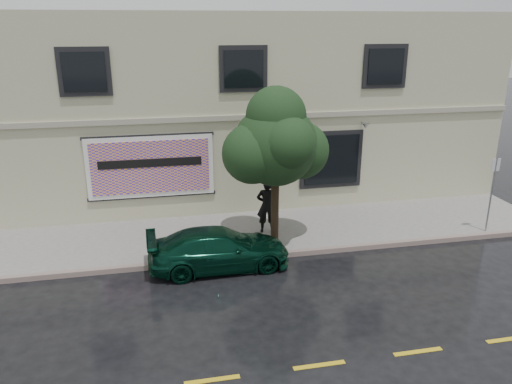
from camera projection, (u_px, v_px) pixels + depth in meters
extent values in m
plane|color=black|center=(278.00, 283.00, 13.43)|extent=(90.00, 90.00, 0.00)
cube|color=#9F9B96|center=(254.00, 233.00, 16.42)|extent=(20.00, 3.50, 0.15)
cube|color=gray|center=(266.00, 256.00, 14.80)|extent=(20.00, 0.18, 0.16)
cube|color=gold|center=(319.00, 365.00, 10.19)|extent=(19.00, 0.12, 0.01)
cube|color=#BBB896|center=(226.00, 102.00, 20.65)|extent=(20.00, 8.00, 7.00)
cube|color=#9E9984|center=(244.00, 117.00, 16.87)|extent=(20.00, 0.12, 0.18)
cube|color=black|center=(331.00, 159.00, 18.01)|extent=(2.30, 0.10, 2.10)
cube|color=black|center=(332.00, 160.00, 17.96)|extent=(2.00, 0.05, 1.80)
cube|color=black|center=(84.00, 72.00, 15.34)|extent=(1.30, 0.05, 1.20)
cube|color=black|center=(244.00, 69.00, 16.30)|extent=(1.30, 0.05, 1.20)
cube|color=black|center=(386.00, 66.00, 17.25)|extent=(1.30, 0.05, 1.20)
cube|color=white|center=(151.00, 167.00, 16.73)|extent=(4.20, 0.06, 2.10)
cube|color=#F8A137|center=(151.00, 167.00, 16.69)|extent=(3.90, 0.04, 1.80)
cube|color=black|center=(153.00, 196.00, 17.10)|extent=(4.30, 0.10, 0.10)
cube|color=black|center=(148.00, 136.00, 16.42)|extent=(4.30, 0.10, 0.10)
cube|color=black|center=(150.00, 163.00, 16.62)|extent=(3.40, 0.02, 0.28)
imported|color=#072E1F|center=(219.00, 249.00, 14.09)|extent=(4.02, 1.85, 1.16)
imported|color=black|center=(267.00, 206.00, 16.03)|extent=(0.73, 0.54, 1.81)
imported|color=black|center=(267.00, 169.00, 15.64)|extent=(1.04, 1.04, 0.64)
cylinder|color=#332616|center=(275.00, 210.00, 15.15)|extent=(0.24, 0.24, 2.20)
sphere|color=black|center=(276.00, 145.00, 14.50)|extent=(2.43, 2.43, 2.43)
cylinder|color=silver|center=(197.00, 254.00, 14.66)|extent=(0.34, 0.34, 0.09)
cylinder|color=silver|center=(197.00, 243.00, 14.54)|extent=(0.25, 0.25, 0.63)
sphere|color=silver|center=(196.00, 231.00, 14.43)|extent=(0.25, 0.25, 0.25)
cylinder|color=silver|center=(197.00, 242.00, 14.53)|extent=(0.36, 0.11, 0.11)
cylinder|color=gray|center=(491.00, 195.00, 15.98)|extent=(0.05, 0.05, 2.49)
cube|color=silver|center=(496.00, 165.00, 15.66)|extent=(0.31, 0.05, 0.40)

